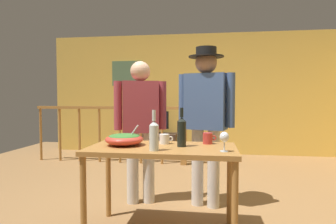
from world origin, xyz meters
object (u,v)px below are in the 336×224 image
(wine_bottle_clear, at_px, (154,135))
(mug_red, at_px, (208,138))
(framed_picture, at_px, (127,73))
(stair_railing, at_px, (131,128))
(salad_bowl, at_px, (124,139))
(wine_glass, at_px, (224,138))
(wine_bottle_dark, at_px, (182,131))
(serving_table, at_px, (162,157))
(flat_screen_tv, at_px, (154,120))
(person_standing_right, at_px, (206,111))
(person_standing_left, at_px, (140,120))
(tv_console, at_px, (155,144))
(mug_white, at_px, (165,139))

(wine_bottle_clear, distance_m, mug_red, 0.58)
(framed_picture, bearing_deg, stair_railing, -70.39)
(framed_picture, bearing_deg, salad_bowl, -74.20)
(wine_glass, bearing_deg, wine_bottle_dark, 152.04)
(serving_table, bearing_deg, wine_glass, -16.75)
(flat_screen_tv, bearing_deg, stair_railing, -111.10)
(stair_railing, distance_m, wine_bottle_dark, 2.81)
(person_standing_right, bearing_deg, person_standing_left, 16.15)
(serving_table, distance_m, mug_red, 0.46)
(wine_bottle_clear, bearing_deg, person_standing_right, 65.98)
(wine_bottle_dark, relative_size, person_standing_right, 0.20)
(stair_railing, xyz_separation_m, wine_bottle_clear, (0.96, -2.77, 0.25))
(framed_picture, distance_m, salad_bowl, 3.86)
(wine_bottle_clear, bearing_deg, framed_picture, 109.17)
(tv_console, bearing_deg, mug_white, -77.59)
(mug_white, bearing_deg, mug_red, 7.73)
(wine_bottle_dark, bearing_deg, stair_railing, 114.33)
(mug_white, bearing_deg, flat_screen_tv, 102.53)
(flat_screen_tv, bearing_deg, wine_glass, -70.62)
(wine_glass, bearing_deg, tv_console, 109.22)
(stair_railing, distance_m, wine_bottle_clear, 2.94)
(stair_railing, bearing_deg, mug_red, -59.91)
(flat_screen_tv, distance_m, wine_bottle_dark, 3.41)
(wine_bottle_dark, bearing_deg, person_standing_right, 73.60)
(tv_console, distance_m, person_standing_right, 2.97)
(serving_table, distance_m, person_standing_right, 0.87)
(framed_picture, relative_size, wine_bottle_clear, 2.05)
(stair_railing, xyz_separation_m, salad_bowl, (0.65, -2.56, 0.18))
(framed_picture, bearing_deg, person_standing_left, -71.12)
(salad_bowl, distance_m, person_standing_left, 0.68)
(salad_bowl, xyz_separation_m, person_standing_left, (-0.02, 0.67, 0.11))
(stair_railing, relative_size, mug_white, 22.23)
(flat_screen_tv, bearing_deg, wine_bottle_dark, -75.16)
(framed_picture, relative_size, mug_white, 5.28)
(framed_picture, distance_m, serving_table, 4.02)
(stair_railing, xyz_separation_m, serving_table, (0.99, -2.59, 0.03))
(framed_picture, relative_size, flat_screen_tv, 1.15)
(framed_picture, xyz_separation_m, tv_console, (0.66, -0.29, -1.48))
(flat_screen_tv, bearing_deg, tv_console, 90.00)
(serving_table, height_order, wine_bottle_clear, wine_bottle_clear)
(framed_picture, bearing_deg, flat_screen_tv, -25.96)
(mug_white, bearing_deg, wine_bottle_clear, -95.29)
(stair_railing, distance_m, serving_table, 2.77)
(mug_white, bearing_deg, wine_bottle_dark, -36.15)
(mug_red, bearing_deg, stair_railing, 120.09)
(framed_picture, distance_m, stair_railing, 1.55)
(wine_bottle_dark, bearing_deg, wine_glass, -27.96)
(salad_bowl, relative_size, mug_red, 2.73)
(stair_railing, bearing_deg, tv_console, 69.69)
(flat_screen_tv, height_order, serving_table, flat_screen_tv)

